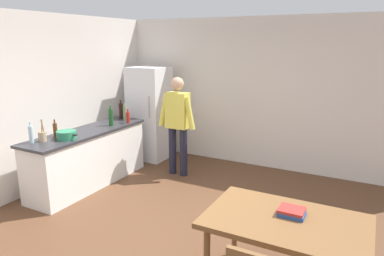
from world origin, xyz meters
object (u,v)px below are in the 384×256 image
(bottle_vinegar_tall, at_px, (125,113))
(cooking_pot, at_px, (66,135))
(person, at_px, (178,120))
(bottle_beer_brown, at_px, (55,130))
(bottle_wine_dark, at_px, (121,111))
(bottle_wine_green, at_px, (111,117))
(book_stack, at_px, (292,212))
(refrigerator, at_px, (150,113))
(utensil_jar, at_px, (42,136))
(bottle_water_clear, at_px, (31,134))
(bottle_sauce_red, at_px, (128,117))
(dining_table, at_px, (285,227))

(bottle_vinegar_tall, bearing_deg, cooking_pot, -87.94)
(person, relative_size, bottle_beer_brown, 6.54)
(bottle_wine_dark, bearing_deg, bottle_vinegar_tall, -25.91)
(bottle_wine_green, bearing_deg, cooking_pot, -90.73)
(bottle_vinegar_tall, xyz_separation_m, book_stack, (3.38, -1.91, -0.25))
(bottle_vinegar_tall, height_order, bottle_wine_dark, bottle_wine_dark)
(refrigerator, bearing_deg, bottle_wine_dark, -106.97)
(person, xyz_separation_m, bottle_wine_green, (-0.94, -0.59, 0.07))
(utensil_jar, height_order, book_stack, utensil_jar)
(bottle_water_clear, distance_m, bottle_wine_green, 1.35)
(bottle_wine_dark, distance_m, book_stack, 4.04)
(bottle_wine_green, bearing_deg, bottle_wine_dark, 111.49)
(bottle_water_clear, height_order, bottle_wine_green, bottle_wine_green)
(bottle_water_clear, bearing_deg, refrigerator, 83.75)
(utensil_jar, height_order, bottle_sauce_red, utensil_jar)
(refrigerator, relative_size, bottle_beer_brown, 6.92)
(dining_table, relative_size, bottle_sauce_red, 5.83)
(bottle_vinegar_tall, bearing_deg, dining_table, -30.78)
(bottle_water_clear, bearing_deg, bottle_beer_brown, 86.40)
(cooking_pot, height_order, bottle_wine_dark, bottle_wine_dark)
(bottle_wine_dark, bearing_deg, bottle_wine_green, -68.51)
(dining_table, height_order, bottle_wine_dark, bottle_wine_dark)
(utensil_jar, xyz_separation_m, bottle_beer_brown, (-0.05, 0.27, 0.03))
(person, height_order, bottle_sauce_red, person)
(cooking_pot, xyz_separation_m, bottle_wine_green, (0.01, 0.95, 0.09))
(cooking_pot, relative_size, bottle_sauce_red, 1.67)
(bottle_water_clear, bearing_deg, bottle_sauce_red, 76.05)
(book_stack, bearing_deg, bottle_wine_green, 156.23)
(cooking_pot, distance_m, bottle_wine_green, 0.96)
(dining_table, height_order, bottle_beer_brown, bottle_beer_brown)
(cooking_pot, bearing_deg, bottle_sauce_red, 83.77)
(person, bearing_deg, refrigerator, 149.77)
(bottle_wine_dark, bearing_deg, bottle_water_clear, -92.41)
(refrigerator, height_order, cooking_pot, refrigerator)
(bottle_beer_brown, height_order, bottle_sauce_red, bottle_beer_brown)
(refrigerator, height_order, bottle_beer_brown, refrigerator)
(bottle_beer_brown, height_order, bottle_wine_green, bottle_wine_green)
(person, bearing_deg, bottle_sauce_red, -160.11)
(dining_table, bearing_deg, bottle_wine_green, 154.72)
(person, distance_m, utensil_jar, 2.13)
(book_stack, bearing_deg, bottle_vinegar_tall, 150.59)
(refrigerator, relative_size, book_stack, 7.76)
(bottle_sauce_red, bearing_deg, utensil_jar, -102.47)
(bottle_sauce_red, xyz_separation_m, book_stack, (3.19, -1.76, -0.21))
(refrigerator, distance_m, bottle_wine_dark, 0.68)
(bottle_beer_brown, distance_m, book_stack, 3.62)
(utensil_jar, distance_m, bottle_sauce_red, 1.54)
(refrigerator, height_order, bottle_water_clear, refrigerator)
(bottle_wine_green, relative_size, book_stack, 1.47)
(book_stack, bearing_deg, cooking_pot, 171.30)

